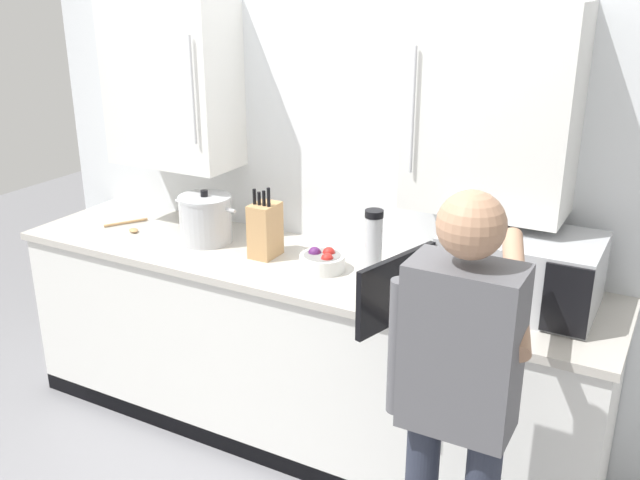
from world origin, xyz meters
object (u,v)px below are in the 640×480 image
(thermos_flask, at_px, (373,245))
(fruit_bowl, at_px, (322,261))
(wooden_spoon, at_px, (130,226))
(knife_block, at_px, (265,230))
(person_figure, at_px, (458,391))
(stock_pot, at_px, (206,219))
(microwave_oven, at_px, (511,269))

(thermos_flask, bearing_deg, fruit_bowl, -179.45)
(wooden_spoon, xyz_separation_m, knife_block, (0.84, 0.01, 0.12))
(knife_block, height_order, person_figure, person_figure)
(thermos_flask, xyz_separation_m, person_figure, (0.62, -0.73, -0.12))
(knife_block, distance_m, stock_pot, 0.36)
(person_figure, bearing_deg, thermos_flask, 130.57)
(microwave_oven, relative_size, stock_pot, 2.34)
(fruit_bowl, height_order, person_figure, person_figure)
(microwave_oven, relative_size, knife_block, 2.42)
(wooden_spoon, bearing_deg, stock_pot, 3.91)
(fruit_bowl, height_order, stock_pot, stock_pot)
(microwave_oven, relative_size, wooden_spoon, 3.62)
(microwave_oven, xyz_separation_m, person_figure, (0.05, -0.78, -0.11))
(microwave_oven, height_order, stock_pot, microwave_oven)
(thermos_flask, bearing_deg, stock_pot, 177.38)
(person_figure, bearing_deg, fruit_bowl, 140.13)
(wooden_spoon, distance_m, thermos_flask, 1.40)
(fruit_bowl, distance_m, thermos_flask, 0.27)
(knife_block, bearing_deg, thermos_flask, -1.89)
(microwave_oven, distance_m, person_figure, 0.79)
(microwave_oven, xyz_separation_m, thermos_flask, (-0.58, -0.06, 0.02))
(fruit_bowl, height_order, thermos_flask, thermos_flask)
(knife_block, bearing_deg, microwave_oven, 1.90)
(fruit_bowl, distance_m, wooden_spoon, 1.15)
(wooden_spoon, distance_m, knife_block, 0.84)
(fruit_bowl, relative_size, person_figure, 0.13)
(thermos_flask, xyz_separation_m, knife_block, (-0.56, 0.02, -0.03))
(microwave_oven, distance_m, knife_block, 1.14)
(wooden_spoon, height_order, knife_block, knife_block)
(microwave_oven, bearing_deg, thermos_flask, -174.43)
(wooden_spoon, relative_size, knife_block, 0.67)
(microwave_oven, relative_size, thermos_flask, 2.62)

